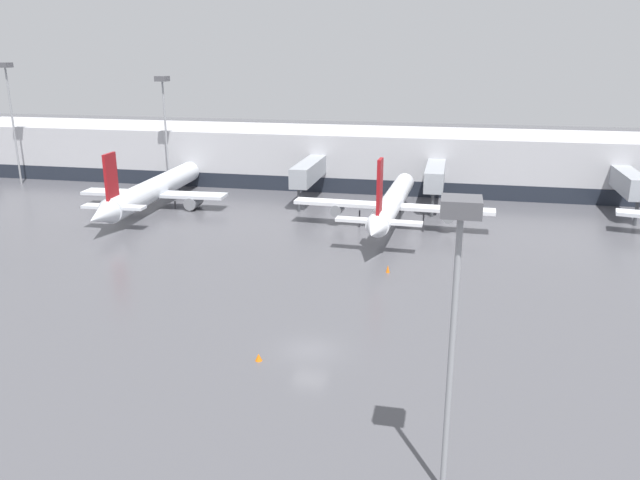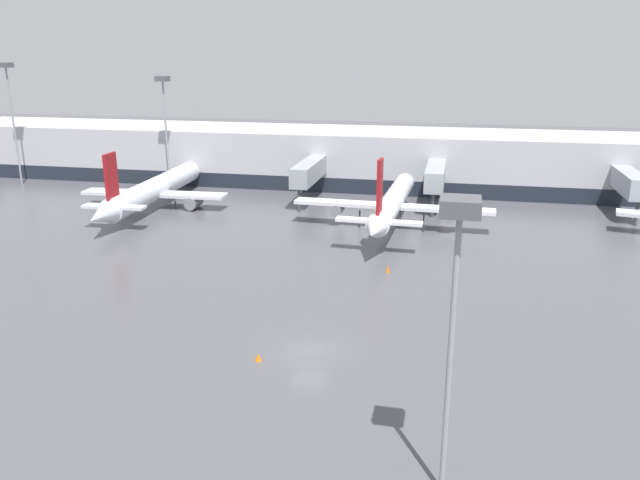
# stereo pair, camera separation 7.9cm
# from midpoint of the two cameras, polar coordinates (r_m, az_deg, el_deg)

# --- Properties ---
(ground_plane) EXTENTS (320.00, 320.00, 0.00)m
(ground_plane) POSITION_cam_midpoint_polar(r_m,az_deg,el_deg) (47.62, -0.99, -10.05)
(ground_plane) COLOR #4C4C51
(terminal_building) EXTENTS (160.00, 29.33, 9.00)m
(terminal_building) POSITION_cam_midpoint_polar(r_m,az_deg,el_deg) (105.01, 6.77, 7.38)
(terminal_building) COLOR #B2B2B7
(terminal_building) RESTS_ON ground_plane
(parked_jet_1) EXTENTS (25.35, 31.39, 10.58)m
(parked_jet_1) POSITION_cam_midpoint_polar(r_m,az_deg,el_deg) (78.96, 6.58, 3.42)
(parked_jet_1) COLOR silver
(parked_jet_1) RESTS_ON ground_plane
(parked_jet_2) EXTENTS (21.27, 35.69, 9.66)m
(parked_jet_2) POSITION_cam_midpoint_polar(r_m,az_deg,el_deg) (92.68, -15.01, 4.44)
(parked_jet_2) COLOR silver
(parked_jet_2) RESTS_ON ground_plane
(traffic_cone_1) EXTENTS (0.40, 0.40, 0.77)m
(traffic_cone_1) POSITION_cam_midpoint_polar(r_m,az_deg,el_deg) (63.75, 6.18, -2.64)
(traffic_cone_1) COLOR orange
(traffic_cone_1) RESTS_ON ground_plane
(traffic_cone_3) EXTENTS (0.52, 0.52, 0.55)m
(traffic_cone_3) POSITION_cam_midpoint_polar(r_m,az_deg,el_deg) (46.25, -5.69, -10.61)
(traffic_cone_3) COLOR orange
(traffic_cone_3) RESTS_ON ground_plane
(apron_light_mast_0) EXTENTS (1.80, 1.80, 17.95)m
(apron_light_mast_0) POSITION_cam_midpoint_polar(r_m,az_deg,el_deg) (102.58, -14.13, 12.24)
(apron_light_mast_0) COLOR gray
(apron_light_mast_0) RESTS_ON ground_plane
(apron_light_mast_1) EXTENTS (1.80, 1.80, 19.88)m
(apron_light_mast_1) POSITION_cam_midpoint_polar(r_m,az_deg,el_deg) (116.06, -26.62, 12.14)
(apron_light_mast_1) COLOR gray
(apron_light_mast_1) RESTS_ON ground_plane
(apron_light_mast_4) EXTENTS (1.80, 1.80, 15.36)m
(apron_light_mast_4) POSITION_cam_midpoint_polar(r_m,az_deg,el_deg) (29.00, 12.39, -1.96)
(apron_light_mast_4) COLOR gray
(apron_light_mast_4) RESTS_ON ground_plane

